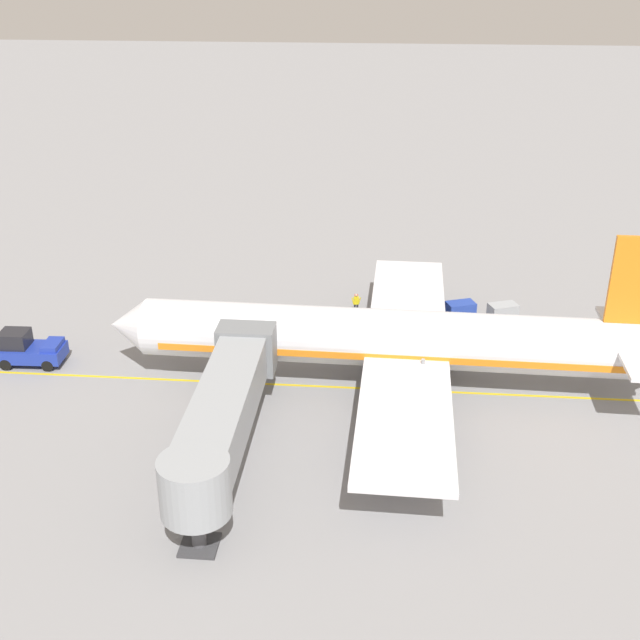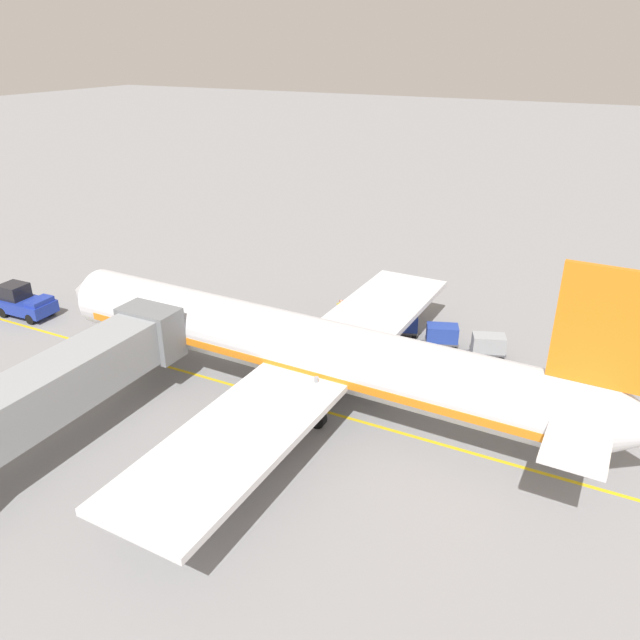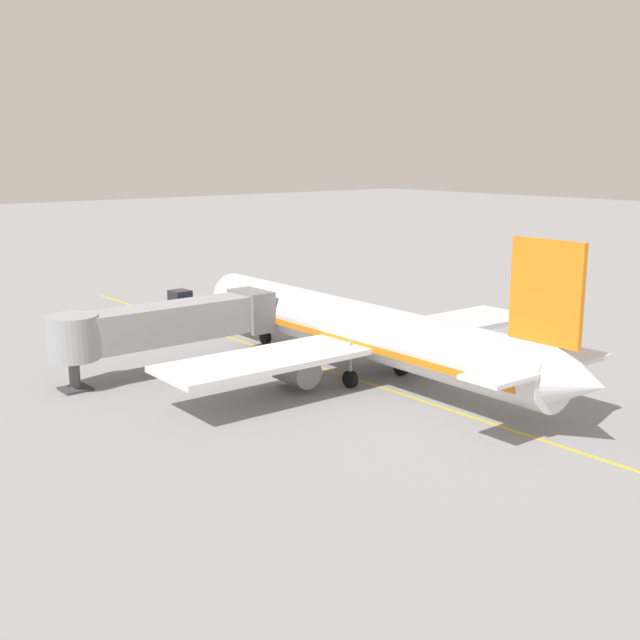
{
  "view_description": "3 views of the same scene",
  "coord_description": "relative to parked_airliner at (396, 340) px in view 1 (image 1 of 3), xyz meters",
  "views": [
    {
      "loc": [
        -44.86,
        0.51,
        25.92
      ],
      "look_at": [
        2.49,
        4.7,
        3.58
      ],
      "focal_mm": 44.91,
      "sensor_mm": 36.0,
      "label": 1
    },
    {
      "loc": [
        -25.89,
        -14.62,
        19.13
      ],
      "look_at": [
        2.89,
        0.1,
        4.13
      ],
      "focal_mm": 34.06,
      "sensor_mm": 36.0,
      "label": 2
    },
    {
      "loc": [
        -34.16,
        -38.51,
        15.04
      ],
      "look_at": [
        -1.87,
        0.74,
        4.09
      ],
      "focal_mm": 43.88,
      "sensor_mm": 36.0,
      "label": 3
    }
  ],
  "objects": [
    {
      "name": "pushback_tractor",
      "position": [
        0.59,
        24.73,
        -2.09
      ],
      "size": [
        2.35,
        4.47,
        2.4
      ],
      "color": "#1E339E",
      "rests_on": "ground"
    },
    {
      "name": "ground_crew_loader",
      "position": [
        10.63,
        2.98,
        -2.23
      ],
      "size": [
        0.3,
        0.73,
        1.69
      ],
      "color": "#232328",
      "rests_on": "ground"
    },
    {
      "name": "safety_cone_nose_right",
      "position": [
        3.75,
        8.48,
        -2.9
      ],
      "size": [
        0.36,
        0.36,
        0.59
      ],
      "color": "black",
      "rests_on": "ground"
    },
    {
      "name": "gate_lead_in_line",
      "position": [
        -0.8,
        0.27,
        -3.18
      ],
      "size": [
        0.24,
        80.0,
        0.01
      ],
      "primitive_type": "cube",
      "color": "gold",
      "rests_on": "ground"
    },
    {
      "name": "ground_crew_wing_walker",
      "position": [
        11.48,
        0.86,
        -2.23
      ],
      "size": [
        0.34,
        0.72,
        1.69
      ],
      "color": "#232328",
      "rests_on": "ground"
    },
    {
      "name": "baggage_cart_third_in_train",
      "position": [
        9.88,
        -8.08,
        -2.24
      ],
      "size": [
        1.98,
        2.96,
        1.58
      ],
      "color": "#4C4C51",
      "rests_on": "ground"
    },
    {
      "name": "baggage_tug_lead",
      "position": [
        7.26,
        2.65,
        -2.47
      ],
      "size": [
        1.94,
        2.75,
        1.62
      ],
      "color": "#1E339E",
      "rests_on": "ground"
    },
    {
      "name": "baggage_cart_front",
      "position": [
        10.35,
        -1.94,
        -2.24
      ],
      "size": [
        1.98,
        2.96,
        1.58
      ],
      "color": "#4C4C51",
      "rests_on": "ground"
    },
    {
      "name": "jet_bridge",
      "position": [
        -9.85,
        9.12,
        0.27
      ],
      "size": [
        16.49,
        3.5,
        4.98
      ],
      "color": "#93999E",
      "rests_on": "ground"
    },
    {
      "name": "parked_airliner",
      "position": [
        0.0,
        0.0,
        0.0
      ],
      "size": [
        30.11,
        37.26,
        10.63
      ],
      "color": "silver",
      "rests_on": "ground"
    },
    {
      "name": "baggage_cart_second_in_train",
      "position": [
        9.94,
        -4.93,
        -2.24
      ],
      "size": [
        1.98,
        2.96,
        1.58
      ],
      "color": "#4C4C51",
      "rests_on": "ground"
    },
    {
      "name": "safety_cone_nose_left",
      "position": [
        3.71,
        15.38,
        -2.9
      ],
      "size": [
        0.36,
        0.36,
        0.59
      ],
      "color": "black",
      "rests_on": "ground"
    },
    {
      "name": "ground_plane",
      "position": [
        -0.8,
        0.27,
        -3.19
      ],
      "size": [
        400.0,
        400.0,
        0.0
      ],
      "primitive_type": "plane",
      "color": "gray"
    }
  ]
}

